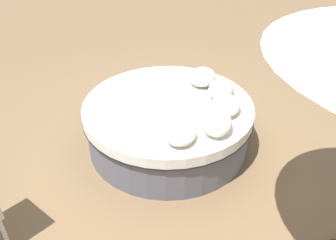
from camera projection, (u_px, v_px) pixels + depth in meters
name	position (u px, v px, depth m)	size (l,w,h in m)	color
ground_plane	(168.00, 143.00, 4.64)	(16.00, 16.00, 0.00)	brown
round_bed	(168.00, 123.00, 4.46)	(2.13, 2.13, 0.62)	#595966
throw_pillow_0	(181.00, 133.00, 3.66)	(0.43, 0.34, 0.16)	beige
throw_pillow_1	(217.00, 123.00, 3.76)	(0.43, 0.33, 0.22)	white
throw_pillow_2	(226.00, 105.00, 4.09)	(0.45, 0.34, 0.18)	beige
throw_pillow_3	(221.00, 89.00, 4.41)	(0.48, 0.31, 0.18)	beige
throw_pillow_4	(202.00, 77.00, 4.69)	(0.49, 0.35, 0.18)	beige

